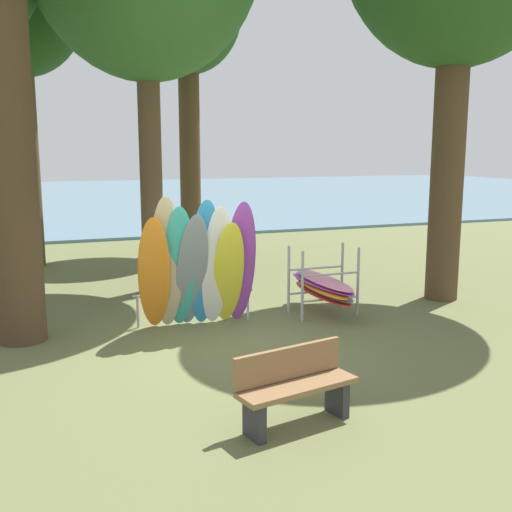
{
  "coord_description": "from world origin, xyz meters",
  "views": [
    {
      "loc": [
        -2.72,
        -8.68,
        3.01
      ],
      "look_at": [
        1.02,
        1.38,
        1.1
      ],
      "focal_mm": 42.89,
      "sensor_mm": 36.0,
      "label": 1
    }
  ],
  "objects_px": {
    "leaning_board_pile": "(198,268)",
    "park_bench": "(295,385)",
    "board_storage_rack": "(323,286)",
    "tree_mid_behind": "(187,18)",
    "tree_deep_back": "(18,6)"
  },
  "relations": [
    {
      "from": "tree_mid_behind",
      "to": "leaning_board_pile",
      "type": "relative_size",
      "value": 3.73
    },
    {
      "from": "tree_mid_behind",
      "to": "board_storage_rack",
      "type": "bearing_deg",
      "value": -86.17
    },
    {
      "from": "leaning_board_pile",
      "to": "tree_deep_back",
      "type": "bearing_deg",
      "value": 110.0
    },
    {
      "from": "tree_mid_behind",
      "to": "park_bench",
      "type": "bearing_deg",
      "value": -98.94
    },
    {
      "from": "leaning_board_pile",
      "to": "board_storage_rack",
      "type": "xyz_separation_m",
      "value": [
        2.36,
        0.11,
        -0.52
      ]
    },
    {
      "from": "tree_deep_back",
      "to": "leaning_board_pile",
      "type": "distance_m",
      "value": 9.07
    },
    {
      "from": "tree_deep_back",
      "to": "board_storage_rack",
      "type": "xyz_separation_m",
      "value": [
        4.87,
        -6.78,
        -5.85
      ]
    },
    {
      "from": "tree_deep_back",
      "to": "board_storage_rack",
      "type": "relative_size",
      "value": 3.94
    },
    {
      "from": "leaning_board_pile",
      "to": "board_storage_rack",
      "type": "height_order",
      "value": "leaning_board_pile"
    },
    {
      "from": "leaning_board_pile",
      "to": "tree_mid_behind",
      "type": "bearing_deg",
      "value": 76.36
    },
    {
      "from": "tree_mid_behind",
      "to": "tree_deep_back",
      "type": "distance_m",
      "value": 4.44
    },
    {
      "from": "park_bench",
      "to": "board_storage_rack",
      "type": "bearing_deg",
      "value": 59.7
    },
    {
      "from": "leaning_board_pile",
      "to": "park_bench",
      "type": "relative_size",
      "value": 1.57
    },
    {
      "from": "board_storage_rack",
      "to": "tree_mid_behind",
      "type": "bearing_deg",
      "value": 93.83
    },
    {
      "from": "tree_mid_behind",
      "to": "board_storage_rack",
      "type": "height_order",
      "value": "tree_mid_behind"
    }
  ]
}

